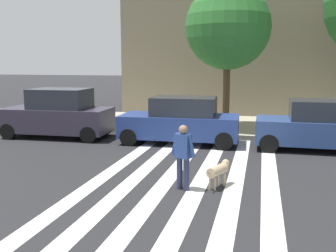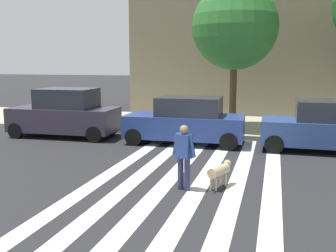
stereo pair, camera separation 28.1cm
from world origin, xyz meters
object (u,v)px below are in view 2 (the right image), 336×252
object	(u,v)px
parked_car_near_curb	(65,114)
dog_on_leash	(220,171)
parked_car_third_in_line	(333,127)
street_tree_nearest	(235,27)
parked_car_behind_first	(186,121)
pedestrian_dog_walker	(184,154)

from	to	relation	value
parked_car_near_curb	dog_on_leash	xyz separation A→B (m)	(7.34, -5.05, -0.53)
parked_car_third_in_line	dog_on_leash	bearing A→B (deg)	-122.92
street_tree_nearest	dog_on_leash	size ratio (longest dim) A/B	6.10
dog_on_leash	parked_car_behind_first	bearing A→B (deg)	112.14
street_tree_nearest	pedestrian_dog_walker	xyz separation A→B (m)	(-0.24, -8.72, -3.77)
parked_car_near_curb	parked_car_behind_first	xyz separation A→B (m)	(5.29, -0.00, -0.09)
parked_car_third_in_line	pedestrian_dog_walker	size ratio (longest dim) A/B	2.91
parked_car_behind_first	pedestrian_dog_walker	distance (m)	5.60
parked_car_near_curb	street_tree_nearest	distance (m)	8.37
parked_car_third_in_line	pedestrian_dog_walker	xyz separation A→B (m)	(-4.11, -5.47, 0.03)
parked_car_near_curb	street_tree_nearest	bearing A→B (deg)	25.76
parked_car_behind_first	street_tree_nearest	distance (m)	5.23
dog_on_leash	pedestrian_dog_walker	bearing A→B (deg)	-153.67
parked_car_behind_first	pedestrian_dog_walker	size ratio (longest dim) A/B	2.82
parked_car_behind_first	street_tree_nearest	xyz separation A→B (m)	(1.46, 3.26, 3.82)
pedestrian_dog_walker	dog_on_leash	xyz separation A→B (m)	(0.84, 0.42, -0.48)
parked_car_near_curb	parked_car_third_in_line	distance (m)	10.61
parked_car_near_curb	parked_car_behind_first	size ratio (longest dim) A/B	0.99
street_tree_nearest	pedestrian_dog_walker	size ratio (longest dim) A/B	3.95
parked_car_near_curb	parked_car_behind_first	bearing A→B (deg)	-0.00
parked_car_near_curb	parked_car_third_in_line	world-z (taller)	parked_car_near_curb
parked_car_behind_first	pedestrian_dog_walker	xyz separation A→B (m)	(1.21, -5.47, 0.04)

